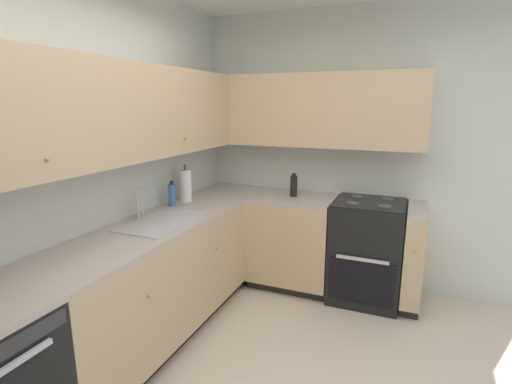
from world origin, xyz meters
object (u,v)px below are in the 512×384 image
at_px(oven_range, 367,250).
at_px(soap_bottle, 172,195).
at_px(paper_towel_roll, 186,186).
at_px(oil_bottle, 294,186).

bearing_deg(oven_range, soap_bottle, 115.70).
bearing_deg(soap_bottle, oven_range, -64.30).
distance_m(paper_towel_roll, oil_bottle, 1.02).
xyz_separation_m(soap_bottle, paper_towel_roll, (0.19, -0.02, 0.05)).
height_order(oven_range, soap_bottle, soap_bottle).
bearing_deg(oven_range, oil_bottle, 91.53).
xyz_separation_m(paper_towel_roll, oil_bottle, (0.56, -0.85, -0.04)).
height_order(oven_range, oil_bottle, oil_bottle).
relative_size(soap_bottle, paper_towel_roll, 0.63).
bearing_deg(oil_bottle, soap_bottle, 130.45).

